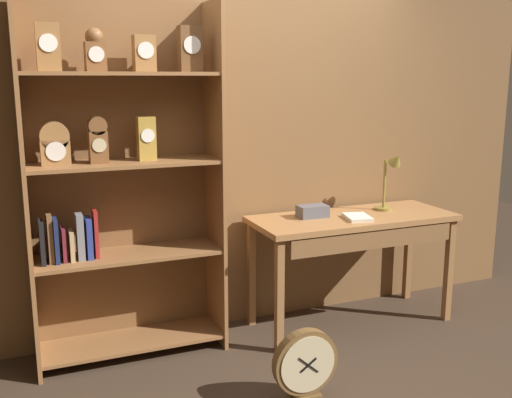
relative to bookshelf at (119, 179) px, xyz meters
name	(u,v)px	position (x,y,z in m)	size (l,w,h in m)	color
back_wood_panel	(242,145)	(0.90, 0.21, 0.15)	(4.80, 0.05, 2.60)	brown
bookshelf	(119,179)	(0.00, 0.00, 0.00)	(1.19, 0.39, 2.24)	brown
workbench	(354,229)	(1.60, -0.17, -0.44)	(1.47, 0.58, 0.81)	#9E6B3D
desk_lamp	(391,176)	(1.95, -0.11, -0.09)	(0.17, 0.18, 0.44)	olive
toolbox_small	(313,211)	(1.31, -0.08, -0.30)	(0.21, 0.12, 0.09)	#595960
open_repair_manual	(358,217)	(1.58, -0.25, -0.33)	(0.16, 0.22, 0.03)	silver
round_clock_large	(305,365)	(0.81, -0.98, -0.94)	(0.38, 0.11, 0.42)	brown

